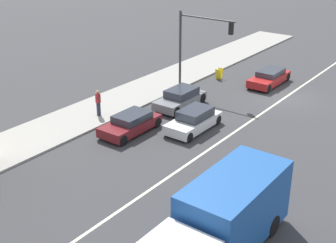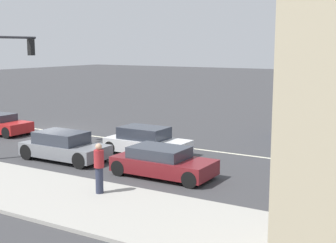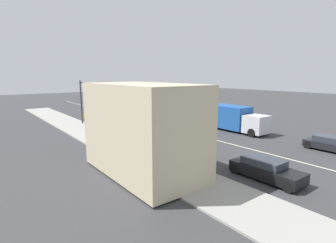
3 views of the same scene
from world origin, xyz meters
The scene contains 10 objects.
ground_plane centered at (0.00, 18.00, 0.00)m, with size 160.00×160.00×0.00m, color #38383A.
lane_marking_center centered at (0.00, 0.00, 0.00)m, with size 0.16×60.00×0.01m, color beige.
traffic_signal_main centered at (6.12, 2.41, 3.90)m, with size 4.59×0.34×5.60m.
pedestrian centered at (8.18, 10.54, 1.02)m, with size 0.34×0.34×1.71m.
warning_aframe_sign centered at (6.03, -0.85, 0.43)m, with size 0.45×0.53×0.84m.
delivery_truck centered at (-5.00, 17.32, 1.47)m, with size 2.44×7.50×2.87m.
hatchback_red centered at (2.20, -1.94, 0.57)m, with size 1.73×4.25×1.15m.
suv_grey centered at (5.00, 5.95, 0.62)m, with size 1.78×3.99×1.27m.
van_white centered at (2.20, 8.49, 0.61)m, with size 1.73×3.96×1.29m.
sedan_maroon centered at (5.00, 11.08, 0.57)m, with size 1.79×3.96×1.16m.
Camera 1 is at (-12.05, 30.19, 11.81)m, focal length 50.00 mm.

